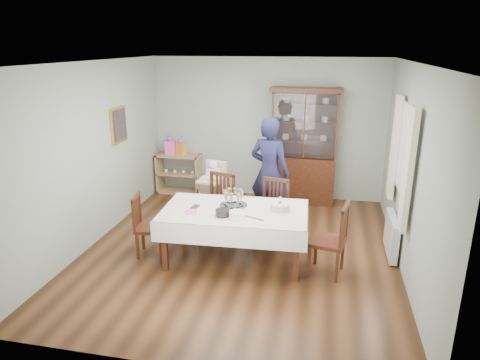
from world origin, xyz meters
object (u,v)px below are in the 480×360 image
(champagne_tray, at_px, (233,201))
(chair_far_left, at_px, (217,219))
(dining_table, at_px, (235,235))
(sideboard, at_px, (179,173))
(woman, at_px, (269,173))
(high_chair, at_px, (214,199))
(china_cabinet, at_px, (304,145))
(gift_bag_pink, at_px, (170,146))
(gift_bag_orange, at_px, (181,148))
(chair_end_left, at_px, (150,237))
(chair_far_right, at_px, (271,224))
(chair_end_right, at_px, (328,253))
(birthday_cake, at_px, (280,207))

(champagne_tray, bearing_deg, chair_far_left, 125.08)
(chair_far_left, height_order, champagne_tray, chair_far_left)
(champagne_tray, bearing_deg, dining_table, -70.68)
(sideboard, xyz_separation_m, champagne_tray, (1.69, -2.47, 0.43))
(sideboard, relative_size, woman, 0.49)
(high_chair, bearing_deg, china_cabinet, 53.25)
(gift_bag_pink, distance_m, gift_bag_orange, 0.22)
(dining_table, height_order, chair_end_left, chair_end_left)
(sideboard, distance_m, chair_far_left, 2.32)
(sideboard, distance_m, high_chair, 1.77)
(chair_far_right, bearing_deg, dining_table, -108.41)
(sideboard, distance_m, gift_bag_pink, 0.59)
(chair_far_right, height_order, high_chair, high_chair)
(chair_far_left, bearing_deg, china_cabinet, 72.48)
(chair_end_left, xyz_separation_m, high_chair, (0.61, 1.30, 0.16))
(china_cabinet, height_order, chair_far_right, china_cabinet)
(china_cabinet, distance_m, sideboard, 2.60)
(chair_far_left, bearing_deg, chair_end_right, -9.97)
(chair_far_left, height_order, high_chair, high_chair)
(woman, height_order, high_chair, woman)
(champagne_tray, height_order, birthday_cake, champagne_tray)
(china_cabinet, relative_size, gift_bag_orange, 6.38)
(sideboard, bearing_deg, champagne_tray, -55.64)
(champagne_tray, bearing_deg, chair_far_right, 48.85)
(chair_far_right, distance_m, high_chair, 1.19)
(dining_table, relative_size, chair_far_left, 2.04)
(chair_end_right, relative_size, champagne_tray, 2.57)
(birthday_cake, height_order, gift_bag_orange, gift_bag_orange)
(birthday_cake, bearing_deg, high_chair, 137.52)
(dining_table, distance_m, chair_end_right, 1.29)
(sideboard, distance_m, chair_far_right, 2.90)
(gift_bag_pink, relative_size, gift_bag_orange, 1.10)
(chair_far_left, height_order, birthday_cake, chair_far_left)
(china_cabinet, xyz_separation_m, high_chair, (-1.39, -1.35, -0.69))
(dining_table, height_order, chair_end_right, chair_end_right)
(high_chair, xyz_separation_m, birthday_cake, (1.24, -1.14, 0.39))
(dining_table, distance_m, birthday_cake, 0.76)
(sideboard, bearing_deg, china_cabinet, -0.49)
(china_cabinet, distance_m, chair_end_right, 2.86)
(woman, bearing_deg, chair_end_right, 142.18)
(china_cabinet, height_order, gift_bag_orange, china_cabinet)
(china_cabinet, xyz_separation_m, chair_end_left, (-2.01, -2.65, -0.86))
(china_cabinet, relative_size, woman, 1.18)
(dining_table, distance_m, woman, 1.46)
(dining_table, relative_size, champagne_tray, 5.30)
(chair_far_right, bearing_deg, birthday_cake, -57.53)
(high_chair, xyz_separation_m, gift_bag_orange, (-1.04, 1.36, 0.52))
(chair_far_right, bearing_deg, chair_end_right, -27.91)
(dining_table, distance_m, sideboard, 3.12)
(sideboard, distance_m, birthday_cake, 3.47)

